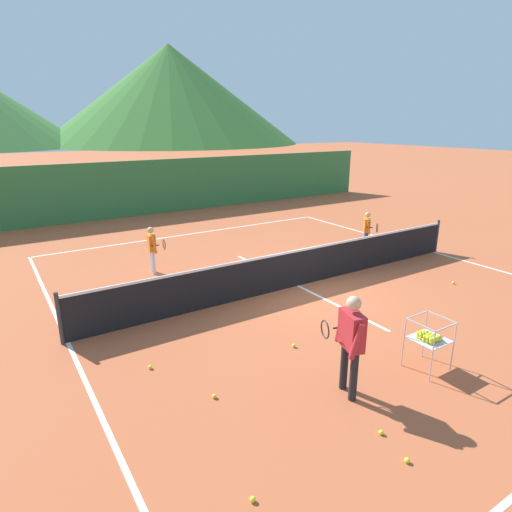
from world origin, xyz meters
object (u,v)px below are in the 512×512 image
at_px(ball_cart, 429,337).
at_px(tennis_ball_7, 381,432).
at_px(tennis_net, 298,267).
at_px(student_1, 367,228).
at_px(instructor, 350,337).
at_px(tennis_ball_8, 453,283).
at_px(tennis_ball_3, 357,309).
at_px(tennis_ball_1, 150,367).
at_px(tennis_ball_2, 407,460).
at_px(student_0, 152,246).
at_px(tennis_ball_4, 253,499).
at_px(tennis_ball_0, 214,396).
at_px(tennis_ball_5, 294,346).

distance_m(ball_cart, tennis_ball_7, 2.11).
distance_m(tennis_net, student_1, 4.06).
distance_m(instructor, tennis_ball_8, 6.11).
bearing_deg(tennis_ball_3, tennis_ball_1, 177.81).
relative_size(tennis_ball_1, tennis_ball_7, 1.00).
bearing_deg(tennis_ball_2, ball_cart, 31.81).
xyz_separation_m(student_0, tennis_ball_1, (-1.76, -4.70, -0.76)).
relative_size(tennis_ball_1, tennis_ball_4, 1.00).
distance_m(tennis_net, tennis_ball_3, 1.99).
height_order(tennis_ball_2, tennis_ball_7, same).
bearing_deg(tennis_ball_4, ball_cart, 10.18).
xyz_separation_m(ball_cart, tennis_ball_3, (0.75, 2.34, -0.56)).
relative_size(tennis_ball_3, tennis_ball_7, 1.00).
relative_size(instructor, tennis_ball_2, 23.99).
height_order(ball_cart, tennis_ball_2, ball_cart).
height_order(tennis_ball_0, tennis_ball_4, same).
xyz_separation_m(tennis_ball_0, tennis_ball_3, (4.17, 1.14, 0.00)).
relative_size(instructor, student_0, 1.24).
height_order(instructor, student_1, instructor).
relative_size(tennis_net, tennis_ball_3, 167.01).
bearing_deg(tennis_ball_0, instructor, -29.14).
relative_size(instructor, tennis_ball_0, 23.99).
bearing_deg(tennis_net, tennis_ball_8, -30.75).
relative_size(tennis_net, student_0, 8.64).
xyz_separation_m(student_1, tennis_ball_0, (-7.82, -4.38, -0.74)).
distance_m(ball_cart, tennis_ball_2, 2.44).
height_order(tennis_net, tennis_ball_5, tennis_net).
relative_size(ball_cart, tennis_ball_2, 13.22).
height_order(tennis_net, tennis_ball_0, tennis_net).
relative_size(instructor, ball_cart, 1.81).
xyz_separation_m(tennis_ball_3, tennis_ball_4, (-4.68, -3.04, 0.00)).
bearing_deg(student_0, tennis_ball_4, -102.27).
bearing_deg(tennis_ball_4, tennis_ball_0, 75.09).
bearing_deg(tennis_ball_7, tennis_ball_2, -102.76).
distance_m(tennis_ball_1, tennis_ball_5, 2.62).
distance_m(tennis_ball_2, tennis_ball_7, 0.54).
distance_m(tennis_net, tennis_ball_1, 4.88).
height_order(tennis_net, tennis_ball_1, tennis_net).
relative_size(ball_cart, tennis_ball_8, 13.22).
height_order(student_0, tennis_ball_8, student_0).
relative_size(tennis_net, tennis_ball_8, 167.01).
bearing_deg(instructor, tennis_ball_0, 150.86).
distance_m(student_0, tennis_ball_5, 5.54).
bearing_deg(tennis_ball_0, ball_cart, -19.29).
distance_m(tennis_net, student_0, 4.06).
distance_m(instructor, ball_cart, 1.69).
relative_size(tennis_ball_4, tennis_ball_5, 1.00).
bearing_deg(tennis_ball_5, student_0, 97.94).
bearing_deg(tennis_ball_4, tennis_ball_2, -15.83).
relative_size(student_1, tennis_ball_2, 18.81).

